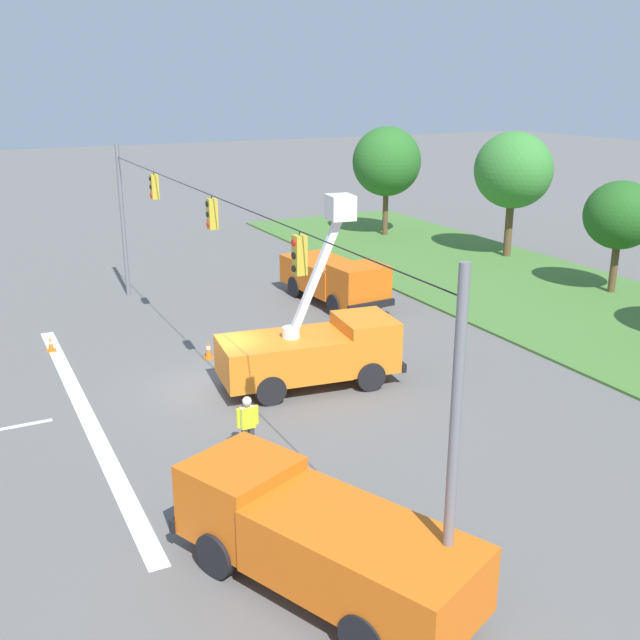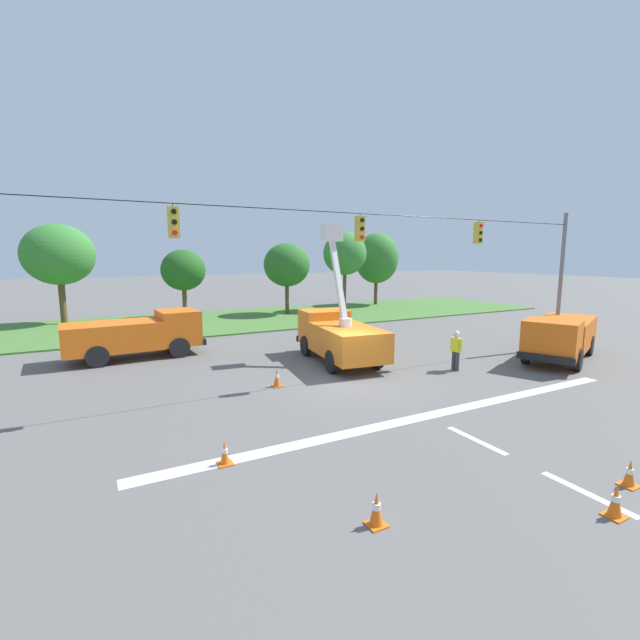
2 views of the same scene
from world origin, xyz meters
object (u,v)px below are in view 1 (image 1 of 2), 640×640
at_px(road_worker, 248,422).
at_px(tree_far_west, 387,162).
at_px(tree_west, 513,171).
at_px(tree_centre, 620,216).
at_px(utility_truck_support_far, 317,537).
at_px(utility_truck_support_near, 335,278).
at_px(traffic_cone_near_bucket, 51,344).
at_px(utility_truck_bucket_lift, 314,348).
at_px(traffic_cone_mid_right, 208,349).

bearing_deg(road_worker, tree_far_west, 141.61).
bearing_deg(tree_west, tree_centre, -4.07).
height_order(tree_centre, road_worker, tree_centre).
relative_size(tree_west, utility_truck_support_far, 1.02).
bearing_deg(tree_west, utility_truck_support_near, -74.16).
height_order(tree_far_west, utility_truck_support_near, tree_far_west).
relative_size(tree_centre, utility_truck_support_far, 0.78).
bearing_deg(traffic_cone_near_bucket, utility_truck_support_near, 93.65).
relative_size(tree_west, utility_truck_bucket_lift, 1.12).
xyz_separation_m(tree_centre, traffic_cone_near_bucket, (-3.83, -25.71, -3.57)).
bearing_deg(traffic_cone_mid_right, traffic_cone_near_bucket, -123.68).
bearing_deg(utility_truck_support_near, tree_west, 105.84).
height_order(utility_truck_bucket_lift, road_worker, utility_truck_bucket_lift).
relative_size(utility_truck_bucket_lift, utility_truck_support_near, 1.00).
xyz_separation_m(tree_far_west, tree_centre, (17.11, 2.51, -1.05)).
bearing_deg(tree_far_west, tree_west, 19.81).
distance_m(utility_truck_bucket_lift, utility_truck_support_far, 10.78).
height_order(tree_west, utility_truck_bucket_lift, tree_west).
height_order(utility_truck_support_far, traffic_cone_near_bucket, utility_truck_support_far).
xyz_separation_m(utility_truck_support_far, traffic_cone_near_bucket, (-17.29, -2.90, -0.92)).
bearing_deg(utility_truck_bucket_lift, tree_west, 123.16).
xyz_separation_m(utility_truck_bucket_lift, traffic_cone_near_bucket, (-7.59, -7.60, -1.07)).
relative_size(tree_centre, utility_truck_bucket_lift, 0.85).
distance_m(utility_truck_support_far, road_worker, 6.06).
height_order(tree_far_west, utility_truck_bucket_lift, tree_far_west).
height_order(tree_centre, utility_truck_bucket_lift, utility_truck_bucket_lift).
xyz_separation_m(tree_far_west, road_worker, (24.57, -19.47, -3.90)).
distance_m(tree_west, utility_truck_bucket_lift, 22.66).
distance_m(tree_west, utility_truck_support_near, 14.51).
bearing_deg(utility_truck_bucket_lift, utility_truck_support_far, -25.88).
distance_m(utility_truck_support_near, traffic_cone_near_bucket, 12.92).
bearing_deg(traffic_cone_mid_right, tree_west, 111.00).
height_order(tree_far_west, traffic_cone_mid_right, tree_far_west).
relative_size(tree_centre, road_worker, 3.11).
bearing_deg(traffic_cone_near_bucket, road_worker, 18.29).
xyz_separation_m(utility_truck_support_near, utility_truck_support_far, (18.10, -9.96, -0.00)).
bearing_deg(tree_west, traffic_cone_near_bucket, -80.01).
bearing_deg(tree_west, utility_truck_bucket_lift, -56.84).
distance_m(tree_west, utility_truck_support_far, 32.31).
distance_m(tree_centre, utility_truck_bucket_lift, 18.66).
bearing_deg(utility_truck_support_near, traffic_cone_near_bucket, -86.35).
bearing_deg(tree_centre, tree_west, 175.93).
bearing_deg(tree_west, utility_truck_support_far, -46.89).
bearing_deg(traffic_cone_mid_right, utility_truck_bucket_lift, 30.18).
bearing_deg(utility_truck_bucket_lift, road_worker, -46.28).
height_order(tree_far_west, tree_centre, tree_far_west).
xyz_separation_m(utility_truck_bucket_lift, utility_truck_support_far, (9.70, -4.70, -0.16)).
relative_size(utility_truck_support_near, utility_truck_support_far, 0.92).
height_order(utility_truck_bucket_lift, traffic_cone_near_bucket, utility_truck_bucket_lift).
bearing_deg(tree_west, traffic_cone_mid_right, -69.00).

